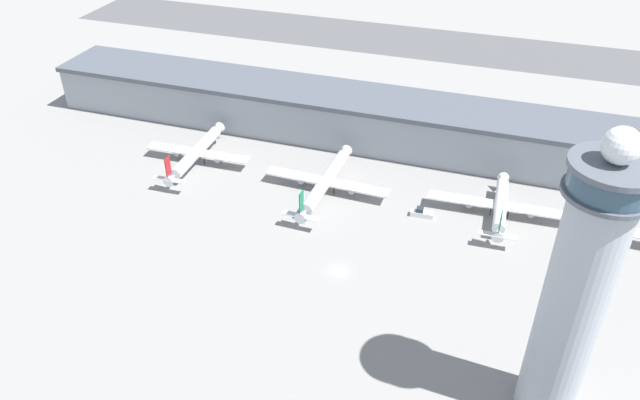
# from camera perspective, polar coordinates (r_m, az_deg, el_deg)

# --- Properties ---
(ground_plane) EXTENTS (1000.00, 1000.00, 0.00)m
(ground_plane) POSITION_cam_1_polar(r_m,az_deg,el_deg) (163.01, 1.73, -6.49)
(ground_plane) COLOR gray
(terminal_building) EXTENTS (256.98, 25.00, 16.99)m
(terminal_building) POSITION_cam_1_polar(r_m,az_deg,el_deg) (215.31, 7.32, 6.91)
(terminal_building) COLOR #9399A3
(terminal_building) RESTS_ON ground
(runway_strip) EXTENTS (385.46, 44.00, 0.01)m
(runway_strip) POSITION_cam_1_polar(r_m,az_deg,el_deg) (313.55, 11.45, 13.68)
(runway_strip) COLOR #515154
(runway_strip) RESTS_ON ground
(control_tower) EXTENTS (14.37, 14.37, 63.30)m
(control_tower) POSITION_cam_1_polar(r_m,az_deg,el_deg) (120.41, 22.38, -7.83)
(control_tower) COLOR #ADB2BC
(control_tower) RESTS_ON ground
(airplane_gate_alpha) EXTENTS (35.66, 38.10, 12.14)m
(airplane_gate_alpha) POSITION_cam_1_polar(r_m,az_deg,el_deg) (209.45, -11.25, 4.28)
(airplane_gate_alpha) COLOR silver
(airplane_gate_alpha) RESTS_ON ground
(airplane_gate_bravo) EXTENTS (39.36, 41.66, 12.18)m
(airplane_gate_bravo) POSITION_cam_1_polar(r_m,az_deg,el_deg) (190.38, 0.51, 1.69)
(airplane_gate_bravo) COLOR silver
(airplane_gate_bravo) RESTS_ON ground
(airplane_gate_charlie) EXTENTS (41.94, 32.42, 11.43)m
(airplane_gate_charlie) POSITION_cam_1_polar(r_m,az_deg,el_deg) (187.32, 16.18, -0.49)
(airplane_gate_charlie) COLOR white
(airplane_gate_charlie) RESTS_ON ground
(service_truck_catering) EXTENTS (6.71, 2.61, 2.92)m
(service_truck_catering) POSITION_cam_1_polar(r_m,az_deg,el_deg) (183.99, 9.27, -1.21)
(service_truck_catering) COLOR black
(service_truck_catering) RESTS_ON ground
(service_truck_fuel) EXTENTS (3.67, 7.31, 2.77)m
(service_truck_fuel) POSITION_cam_1_polar(r_m,az_deg,el_deg) (157.83, 22.17, -10.84)
(service_truck_fuel) COLOR black
(service_truck_fuel) RESTS_ON ground
(service_truck_baggage) EXTENTS (3.12, 6.78, 3.04)m
(service_truck_baggage) POSITION_cam_1_polar(r_m,az_deg,el_deg) (177.66, 22.12, -5.09)
(service_truck_baggage) COLOR black
(service_truck_baggage) RESTS_ON ground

